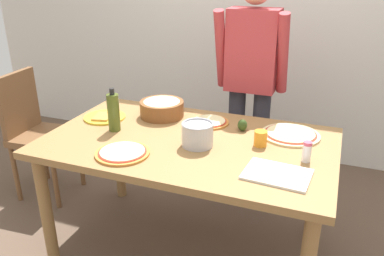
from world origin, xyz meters
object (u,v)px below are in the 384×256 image
at_px(popcorn_bowl, 162,107).
at_px(cup_orange, 261,138).
at_px(avocado, 242,125).
at_px(pizza_second_cooked, 209,122).
at_px(olive_oil_bottle, 114,112).
at_px(salt_shaker, 307,152).
at_px(steel_pot, 197,134).
at_px(plate_with_slice, 104,117).
at_px(pizza_cooked_on_tray, 122,153).
at_px(cutting_board_white, 277,174).
at_px(person_cook, 251,77).
at_px(pizza_raw_on_board, 290,134).
at_px(chair_wooden_left, 35,128).
at_px(dining_table, 189,154).

bearing_deg(popcorn_bowl, cup_orange, -17.35).
bearing_deg(avocado, pizza_second_cooked, 169.09).
xyz_separation_m(olive_oil_bottle, avocado, (0.70, 0.26, -0.08)).
distance_m(popcorn_bowl, salt_shaker, 0.98).
xyz_separation_m(olive_oil_bottle, steel_pot, (0.53, -0.02, -0.05)).
height_order(plate_with_slice, cup_orange, cup_orange).
xyz_separation_m(plate_with_slice, steel_pot, (0.69, -0.16, 0.06)).
xyz_separation_m(pizza_cooked_on_tray, olive_oil_bottle, (-0.20, 0.26, 0.10)).
bearing_deg(cutting_board_white, steel_pot, 159.27).
relative_size(person_cook, pizza_cooked_on_tray, 5.74).
height_order(plate_with_slice, salt_shaker, salt_shaker).
distance_m(pizza_cooked_on_tray, olive_oil_bottle, 0.35).
xyz_separation_m(pizza_raw_on_board, pizza_second_cooked, (-0.49, 0.02, -0.00)).
bearing_deg(person_cook, pizza_second_cooked, -105.91).
relative_size(pizza_raw_on_board, olive_oil_bottle, 1.30).
bearing_deg(cup_orange, steel_pot, -159.70).
bearing_deg(steel_pot, chair_wooden_left, 168.29).
distance_m(pizza_raw_on_board, steel_pot, 0.55).
height_order(person_cook, olive_oil_bottle, person_cook).
bearing_deg(steel_pot, pizza_second_cooked, 97.49).
bearing_deg(chair_wooden_left, salt_shaker, -7.83).
distance_m(steel_pot, cutting_board_white, 0.49).
bearing_deg(plate_with_slice, steel_pot, -13.35).
distance_m(person_cook, chair_wooden_left, 1.63).
relative_size(cutting_board_white, avocado, 4.29).
xyz_separation_m(cup_orange, salt_shaker, (0.25, -0.10, 0.01)).
xyz_separation_m(person_cook, avocado, (0.08, -0.53, -0.14)).
bearing_deg(cup_orange, avocado, 130.50).
xyz_separation_m(olive_oil_bottle, cup_orange, (0.84, 0.10, -0.07)).
bearing_deg(person_cook, cup_orange, -72.21).
bearing_deg(popcorn_bowl, chair_wooden_left, -177.66).
distance_m(chair_wooden_left, plate_with_slice, 0.75).
xyz_separation_m(popcorn_bowl, avocado, (0.54, -0.05, -0.03)).
relative_size(dining_table, salt_shaker, 15.09).
height_order(pizza_raw_on_board, plate_with_slice, plate_with_slice).
distance_m(person_cook, pizza_raw_on_board, 0.64).
bearing_deg(olive_oil_bottle, avocado, 20.41).
bearing_deg(pizza_raw_on_board, chair_wooden_left, -179.38).
bearing_deg(cup_orange, plate_with_slice, 177.36).
bearing_deg(avocado, cutting_board_white, -58.23).
bearing_deg(popcorn_bowl, olive_oil_bottle, -117.69).
distance_m(pizza_second_cooked, plate_with_slice, 0.67).
bearing_deg(dining_table, popcorn_bowl, 136.66).
distance_m(pizza_cooked_on_tray, plate_with_slice, 0.55).
bearing_deg(chair_wooden_left, steel_pot, -11.71).
height_order(pizza_second_cooked, salt_shaker, salt_shaker).
xyz_separation_m(olive_oil_bottle, cutting_board_white, (0.99, -0.20, -0.11)).
distance_m(popcorn_bowl, cup_orange, 0.72).
height_order(chair_wooden_left, olive_oil_bottle, olive_oil_bottle).
height_order(chair_wooden_left, pizza_cooked_on_tray, chair_wooden_left).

